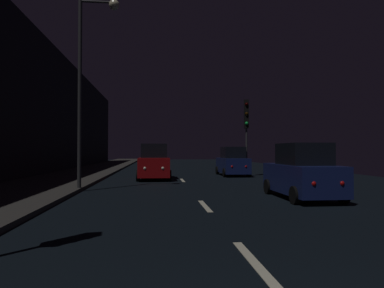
{
  "coord_description": "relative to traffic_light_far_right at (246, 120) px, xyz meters",
  "views": [
    {
      "loc": [
        -1.46,
        -2.14,
        1.68
      ],
      "look_at": [
        0.69,
        18.98,
        2.11
      ],
      "focal_mm": 32.39,
      "sensor_mm": 36.0,
      "label": 1
    }
  ],
  "objects": [
    {
      "name": "ground",
      "position": [
        -4.47,
        4.18,
        -3.72
      ],
      "size": [
        25.94,
        84.0,
        0.02
      ],
      "primitive_type": "cube",
      "color": "black"
    },
    {
      "name": "sidewalk_left",
      "position": [
        -11.24,
        4.18,
        -3.64
      ],
      "size": [
        4.4,
        84.0,
        0.15
      ],
      "primitive_type": "cube",
      "color": "#33302D",
      "rests_on": "ground"
    },
    {
      "name": "building_facade_left",
      "position": [
        -13.84,
        0.68,
        1.02
      ],
      "size": [
        0.8,
        63.0,
        9.46
      ],
      "primitive_type": "cube",
      "color": "black",
      "rests_on": "ground"
    },
    {
      "name": "lane_centerline",
      "position": [
        -4.47,
        -10.69,
        -3.71
      ],
      "size": [
        0.16,
        16.76,
        0.01
      ],
      "color": "beige",
      "rests_on": "ground"
    },
    {
      "name": "traffic_light_far_right",
      "position": [
        0.0,
        0.0,
        0.0
      ],
      "size": [
        0.36,
        0.48,
        5.09
      ],
      "rotation": [
        0.0,
        0.0,
        -1.75
      ],
      "color": "#38383A",
      "rests_on": "ground"
    },
    {
      "name": "streetlamp_overhead",
      "position": [
        -8.71,
        -7.67,
        1.56
      ],
      "size": [
        1.7,
        0.44,
        8.1
      ],
      "color": "#2D2D30",
      "rests_on": "ground"
    },
    {
      "name": "car_approaching_headlights",
      "position": [
        -6.09,
        -1.71,
        -2.75
      ],
      "size": [
        1.93,
        4.17,
        2.1
      ],
      "rotation": [
        0.0,
        0.0,
        -1.57
      ],
      "color": "maroon",
      "rests_on": "ground"
    },
    {
      "name": "car_parked_right_near",
      "position": [
        -0.8,
        -10.65,
        -2.82
      ],
      "size": [
        1.79,
        3.88,
        1.95
      ],
      "rotation": [
        0.0,
        0.0,
        1.57
      ],
      "color": "#141E51",
      "rests_on": "ground"
    },
    {
      "name": "car_parked_right_far",
      "position": [
        -0.8,
        0.69,
        -2.82
      ],
      "size": [
        1.79,
        3.88,
        1.96
      ],
      "rotation": [
        0.0,
        0.0,
        1.57
      ],
      "color": "#141E51",
      "rests_on": "ground"
    }
  ]
}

